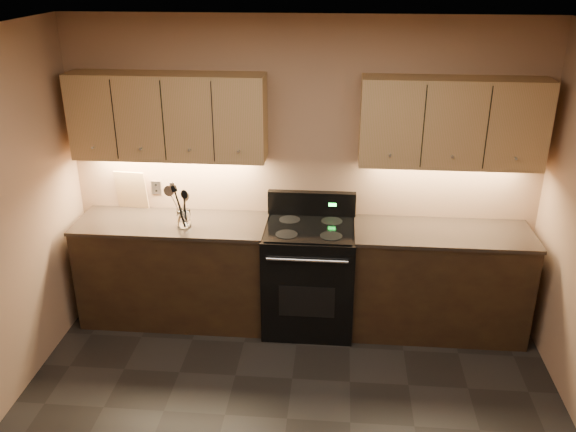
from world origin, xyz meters
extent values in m
plane|color=silver|center=(0.00, 0.00, 2.60)|extent=(4.00, 4.00, 0.00)
cube|color=#A48060|center=(0.00, 2.00, 1.30)|extent=(4.00, 0.04, 2.60)
cube|color=black|center=(-1.10, 1.70, 0.45)|extent=(1.60, 0.60, 0.90)
cube|color=#3E3127|center=(-1.10, 1.70, 0.92)|extent=(1.62, 0.62, 0.03)
cube|color=black|center=(1.18, 1.70, 0.45)|extent=(1.44, 0.60, 0.90)
cube|color=#3E3127|center=(1.18, 1.70, 0.92)|extent=(1.46, 0.62, 0.03)
cube|color=black|center=(0.08, 1.68, 0.46)|extent=(0.76, 0.65, 0.92)
cube|color=black|center=(0.08, 1.68, 0.93)|extent=(0.70, 0.60, 0.01)
cube|color=black|center=(0.08, 1.96, 1.03)|extent=(0.76, 0.07, 0.22)
cube|color=#19FF33|center=(0.26, 1.92, 1.04)|extent=(0.06, 0.00, 0.03)
cylinder|color=silver|center=(0.08, 1.34, 0.80)|extent=(0.65, 0.02, 0.02)
cube|color=black|center=(0.08, 1.35, 0.41)|extent=(0.46, 0.00, 0.28)
cylinder|color=black|center=(-0.10, 1.53, 0.93)|extent=(0.18, 0.18, 0.00)
cylinder|color=black|center=(0.26, 1.53, 0.93)|extent=(0.18, 0.18, 0.00)
cylinder|color=black|center=(-0.10, 1.82, 0.93)|extent=(0.18, 0.18, 0.00)
cylinder|color=black|center=(0.26, 1.82, 0.93)|extent=(0.18, 0.18, 0.00)
cube|color=tan|center=(-1.10, 1.85, 1.80)|extent=(1.60, 0.30, 0.70)
cube|color=tan|center=(1.18, 1.85, 1.80)|extent=(1.44, 0.30, 0.70)
cube|color=#B2B5BA|center=(-1.30, 1.99, 1.12)|extent=(0.08, 0.01, 0.12)
cylinder|color=white|center=(-0.96, 1.61, 1.00)|extent=(0.14, 0.14, 0.15)
cylinder|color=white|center=(-0.96, 1.61, 0.94)|extent=(0.11, 0.11, 0.02)
cube|color=tan|center=(-1.52, 1.97, 1.10)|extent=(0.28, 0.09, 0.35)
camera|label=1|loc=(0.30, -2.93, 3.00)|focal=38.00mm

